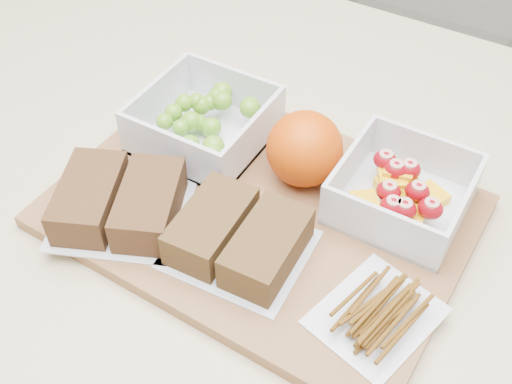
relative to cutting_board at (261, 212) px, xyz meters
The scene contains 7 objects.
cutting_board is the anchor object (origin of this frame).
grape_container 0.13m from the cutting_board, 150.24° to the left, with size 0.14×0.14×0.06m.
fruit_container 0.15m from the cutting_board, 30.36° to the left, with size 0.13×0.13×0.05m.
orange 0.08m from the cutting_board, 74.76° to the left, with size 0.08×0.08×0.08m, color #CE4604.
sandwich_bag_left 0.15m from the cutting_board, 144.72° to the right, with size 0.17×0.16×0.04m.
sandwich_bag_center 0.07m from the cutting_board, 79.83° to the right, with size 0.14×0.13×0.04m.
pretzel_bag 0.17m from the cutting_board, 21.95° to the right, with size 0.12×0.13×0.03m.
Camera 1 is at (0.24, -0.40, 1.42)m, focal length 45.00 mm.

